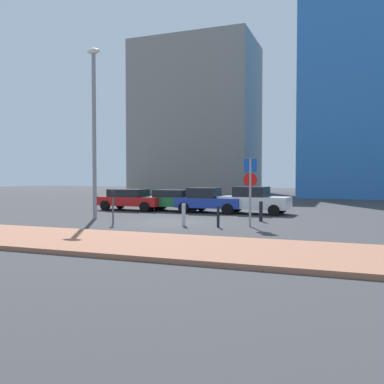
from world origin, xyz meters
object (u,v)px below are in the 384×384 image
parked_car_red (131,199)px  street_lamp (94,121)px  parking_meter (113,203)px  parked_car_white (254,200)px  parked_car_blue (208,200)px  traffic_bollard_mid (184,215)px  traffic_bollard_far (261,211)px  parked_car_green (175,200)px  traffic_bollard_near (218,217)px  parking_sign_post (250,184)px

parked_car_red → street_lamp: bearing=-80.8°
parking_meter → street_lamp: street_lamp is taller
parked_car_white → parked_car_blue: bearing=-176.6°
traffic_bollard_mid → traffic_bollard_far: 4.18m
parked_car_red → traffic_bollard_mid: parked_car_red is taller
parked_car_green → traffic_bollard_near: size_ratio=4.48×
parking_meter → parking_sign_post: bearing=11.5°
parked_car_white → traffic_bollard_near: 6.88m
parked_car_white → traffic_bollard_near: (-0.08, -6.87, -0.34)m
parked_car_white → traffic_bollard_far: bearing=-72.9°
parking_sign_post → traffic_bollard_far: parking_sign_post is taller
parked_car_red → traffic_bollard_near: size_ratio=4.66×
street_lamp → parking_meter: bearing=-39.0°
traffic_bollard_near → traffic_bollard_far: 3.29m
parking_meter → parked_car_green: bearing=90.8°
parked_car_white → parking_sign_post: bearing=-79.3°
parked_car_green → parking_sign_post: 8.95m
parked_car_blue → traffic_bollard_near: bearing=-68.2°
parked_car_green → street_lamp: street_lamp is taller
parked_car_green → parking_meter: parking_meter is taller
parked_car_red → traffic_bollard_far: 9.84m
parked_car_white → traffic_bollard_mid: (-1.68, -6.88, -0.31)m
parked_car_green → parking_meter: 7.57m
parked_car_white → street_lamp: size_ratio=0.48×
parked_car_blue → street_lamp: bearing=-128.5°
parked_car_white → parking_meter: size_ratio=2.72×
parking_meter → parked_car_blue: bearing=72.9°
parked_car_red → parked_car_white: 8.00m
parked_car_red → traffic_bollard_near: 10.30m
parking_sign_post → traffic_bollard_far: 2.71m
street_lamp → traffic_bollard_near: bearing=-9.7°
traffic_bollard_near → traffic_bollard_mid: 1.60m
traffic_bollard_far → parking_sign_post: bearing=-90.5°
street_lamp → traffic_bollard_mid: (5.45, -1.22, -4.53)m
traffic_bollard_mid → traffic_bollard_far: size_ratio=1.01×
parked_car_blue → parking_sign_post: size_ratio=1.33×
traffic_bollard_near → traffic_bollard_mid: bearing=-179.5°
parking_meter → street_lamp: bearing=141.0°
parking_meter → traffic_bollard_near: size_ratio=1.63×
parked_car_blue → parked_car_red: bearing=-178.7°
parking_sign_post → parked_car_red: bearing=147.3°
traffic_bollard_mid → traffic_bollard_near: bearing=0.5°
parked_car_green → traffic_bollard_far: size_ratio=4.29×
parking_meter → street_lamp: 4.90m
parked_car_red → parked_car_blue: 5.24m
traffic_bollard_near → parked_car_green: bearing=125.4°
parked_car_green → street_lamp: size_ratio=0.48×
parked_car_green → traffic_bollard_far: (6.25, -3.99, -0.23)m
parked_car_red → traffic_bollard_far: (9.17, -3.54, -0.24)m
parked_car_blue → traffic_bollard_mid: bearing=-80.9°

